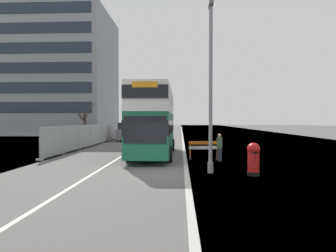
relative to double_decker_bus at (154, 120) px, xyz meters
name	(u,v)px	position (x,y,z in m)	size (l,w,h in m)	color
ground	(165,174)	(1.20, -6.71, -2.61)	(140.00, 280.00, 0.10)	#565451
double_decker_bus	(154,120)	(0.00, 0.00, 0.00)	(2.85, 10.46, 4.82)	#196042
lamppost_foreground	(211,93)	(3.40, -6.66, 1.35)	(0.29, 0.70, 8.30)	gray
red_pillar_postbox	(253,158)	(5.33, -7.21, -1.73)	(0.59, 0.59, 1.53)	black
roadworks_barrier	(204,148)	(3.46, -1.85, -1.79)	(1.98, 0.51, 1.19)	orange
construction_site_fence	(96,135)	(-7.03, 8.97, -1.51)	(0.44, 24.00, 2.19)	#A8AAAD
car_oncoming_near	(126,132)	(-4.88, 14.66, -1.51)	(1.99, 4.01, 2.28)	slate
car_receding_mid	(163,130)	(-0.80, 22.74, -1.51)	(2.00, 4.07, 2.24)	silver
bare_tree_far_verge_near	(85,122)	(-12.78, 22.41, -0.28)	(3.09, 2.68, 5.23)	#4C3D2D
pedestrian_at_kerb	(219,147)	(4.38, -2.63, -1.70)	(0.34, 0.34, 1.73)	#2D3342
backdrop_office_block	(39,75)	(-25.26, 32.88, 8.72)	(27.34, 16.27, 22.56)	gray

